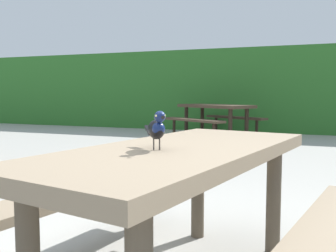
% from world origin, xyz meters
% --- Properties ---
extents(hedge_wall, '(28.00, 2.24, 2.16)m').
position_xyz_m(hedge_wall, '(0.00, 9.37, 1.08)').
color(hedge_wall, '#2D6B28').
rests_on(hedge_wall, ground).
extents(picnic_table_foreground, '(1.97, 1.99, 0.74)m').
position_xyz_m(picnic_table_foreground, '(0.20, 0.19, 0.56)').
color(picnic_table_foreground, '#84725B').
rests_on(picnic_table_foreground, ground).
extents(bird_grackle, '(0.19, 0.24, 0.18)m').
position_xyz_m(bird_grackle, '(0.14, 0.04, 0.84)').
color(bird_grackle, black).
rests_on(bird_grackle, picnic_table_foreground).
extents(picnic_table_mid_right, '(2.32, 2.31, 0.74)m').
position_xyz_m(picnic_table_mid_right, '(-1.37, 7.02, 0.56)').
color(picnic_table_mid_right, '#473828').
rests_on(picnic_table_mid_right, ground).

